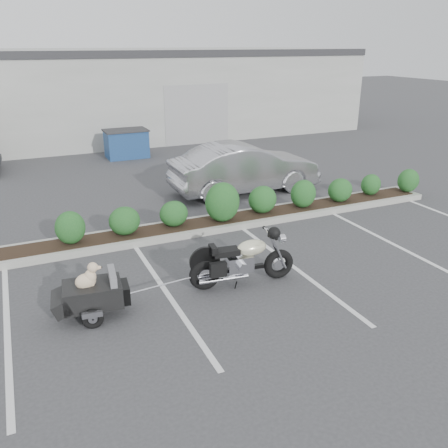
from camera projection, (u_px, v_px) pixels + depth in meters
name	position (u px, v px, depth m)	size (l,w,h in m)	color
ground	(229.00, 266.00, 9.72)	(90.00, 90.00, 0.00)	#38383A
planter_kerb	(228.00, 221.00, 11.95)	(12.00, 1.00, 0.15)	#9E9E93
building	(85.00, 92.00, 23.47)	(26.00, 10.00, 4.00)	#9EA099
motorcycle	(243.00, 261.00, 8.86)	(2.08, 0.75, 1.20)	black
pet_trailer	(92.00, 293.00, 7.83)	(1.68, 0.94, 0.99)	black
sedan	(245.00, 168.00, 14.32)	(1.57, 4.51, 1.49)	#A6A5AC
dumpster	(126.00, 143.00, 18.75)	(1.68, 1.15, 1.10)	navy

